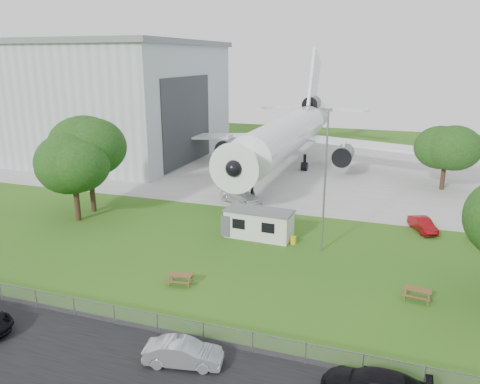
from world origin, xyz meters
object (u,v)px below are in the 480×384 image
(airliner, at_px, (288,133))
(picnic_east, at_px, (417,299))
(car_centre_sedan, at_px, (183,353))
(picnic_west, at_px, (181,284))
(site_cabin, at_px, (259,224))
(hangar, at_px, (82,98))

(airliner, height_order, picnic_east, airliner)
(airliner, bearing_deg, car_centre_sedan, -83.06)
(picnic_west, distance_m, picnic_east, 16.68)
(site_cabin, bearing_deg, hangar, 144.63)
(picnic_east, relative_size, car_centre_sedan, 0.42)
(airliner, relative_size, site_cabin, 7.01)
(hangar, height_order, airliner, hangar)
(site_cabin, distance_m, picnic_west, 11.19)
(site_cabin, height_order, car_centre_sedan, site_cabin)
(site_cabin, bearing_deg, picnic_west, -104.20)
(picnic_east, bearing_deg, car_centre_sedan, -127.48)
(site_cabin, bearing_deg, picnic_east, -28.71)
(airliner, height_order, site_cabin, airliner)
(car_centre_sedan, bearing_deg, site_cabin, -6.40)
(hangar, bearing_deg, site_cabin, -35.37)
(picnic_west, height_order, picnic_east, same)
(airliner, distance_m, site_cabin, 28.96)
(picnic_east, xyz_separation_m, car_centre_sedan, (-12.03, -11.73, 0.70))
(airliner, xyz_separation_m, picnic_west, (1.47, -39.15, -5.27))
(hangar, xyz_separation_m, picnic_west, (37.44, -39.29, -9.41))
(airliner, xyz_separation_m, site_cabin, (4.20, -28.38, -3.96))
(picnic_west, bearing_deg, hangar, 126.48)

